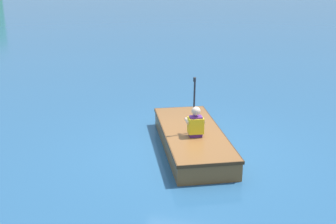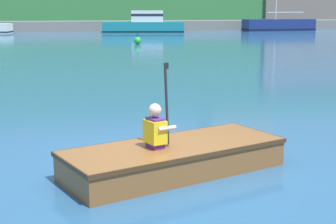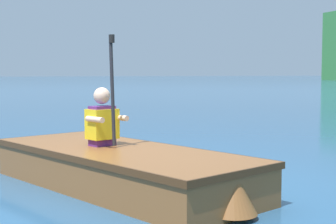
{
  "view_description": "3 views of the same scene",
  "coord_description": "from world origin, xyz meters",
  "px_view_note": "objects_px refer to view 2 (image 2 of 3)",
  "views": [
    {
      "loc": [
        -7.56,
        -1.45,
        3.45
      ],
      "look_at": [
        0.15,
        0.51,
        0.74
      ],
      "focal_mm": 45.0,
      "sensor_mm": 36.0,
      "label": 1
    },
    {
      "loc": [
        -1.07,
        -6.61,
        2.23
      ],
      "look_at": [
        0.15,
        0.51,
        0.74
      ],
      "focal_mm": 55.0,
      "sensor_mm": 36.0,
      "label": 2
    },
    {
      "loc": [
        5.03,
        -1.22,
        1.14
      ],
      "look_at": [
        0.15,
        0.51,
        0.74
      ],
      "focal_mm": 55.0,
      "sensor_mm": 36.0,
      "label": 3
    }
  ],
  "objects_px": {
    "person_paddler": "(156,128)",
    "channel_buoy": "(137,41)",
    "moored_boat_dock_west_end": "(144,25)",
    "rowboat_foreground": "(177,156)",
    "moored_boat_dock_center_far": "(279,25)"
  },
  "relations": [
    {
      "from": "moored_boat_dock_center_far",
      "to": "channel_buoy",
      "type": "xyz_separation_m",
      "value": [
        -14.41,
        -14.2,
        -0.29
      ]
    },
    {
      "from": "rowboat_foreground",
      "to": "person_paddler",
      "type": "xyz_separation_m",
      "value": [
        -0.31,
        -0.13,
        0.44
      ]
    },
    {
      "from": "person_paddler",
      "to": "channel_buoy",
      "type": "relative_size",
      "value": 1.56
    },
    {
      "from": "person_paddler",
      "to": "channel_buoy",
      "type": "bearing_deg",
      "value": 84.25
    },
    {
      "from": "rowboat_foreground",
      "to": "channel_buoy",
      "type": "height_order",
      "value": "channel_buoy"
    },
    {
      "from": "channel_buoy",
      "to": "person_paddler",
      "type": "bearing_deg",
      "value": -95.75
    },
    {
      "from": "rowboat_foreground",
      "to": "channel_buoy",
      "type": "distance_m",
      "value": 24.03
    },
    {
      "from": "moored_boat_dock_west_end",
      "to": "moored_boat_dock_center_far",
      "type": "distance_m",
      "value": 12.52
    },
    {
      "from": "moored_boat_dock_west_end",
      "to": "rowboat_foreground",
      "type": "relative_size",
      "value": 2.14
    },
    {
      "from": "rowboat_foreground",
      "to": "channel_buoy",
      "type": "xyz_separation_m",
      "value": [
        2.11,
        23.94,
        -0.0
      ]
    },
    {
      "from": "moored_boat_dock_west_end",
      "to": "rowboat_foreground",
      "type": "bearing_deg",
      "value": -96.39
    },
    {
      "from": "moored_boat_dock_west_end",
      "to": "channel_buoy",
      "type": "xyz_separation_m",
      "value": [
        -1.99,
        -12.69,
        -0.46
      ]
    },
    {
      "from": "moored_boat_dock_west_end",
      "to": "channel_buoy",
      "type": "height_order",
      "value": "moored_boat_dock_west_end"
    },
    {
      "from": "rowboat_foreground",
      "to": "person_paddler",
      "type": "relative_size",
      "value": 2.91
    },
    {
      "from": "rowboat_foreground",
      "to": "channel_buoy",
      "type": "bearing_deg",
      "value": 84.96
    }
  ]
}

